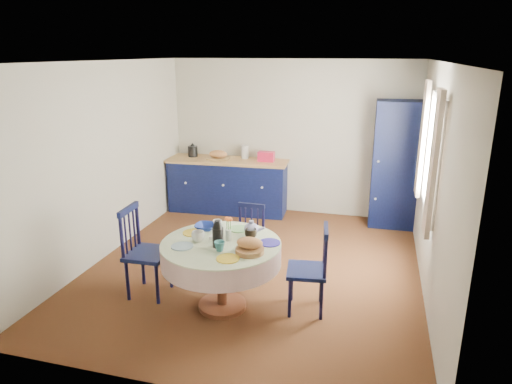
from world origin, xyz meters
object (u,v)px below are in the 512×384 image
chair_left (144,251)px  chair_right (311,269)px  dining_table (222,254)px  chair_far (249,238)px  pantry_cabinet (395,165)px  mug_a (198,236)px  mug_d (217,224)px  mug_c (251,234)px  mug_b (220,246)px  cobalt_bowl (206,227)px  kitchen_counter (228,184)px

chair_left → chair_right: size_ratio=1.09×
dining_table → chair_far: bearing=88.9°
chair_right → pantry_cabinet: bearing=155.5°
chair_left → pantry_cabinet: bearing=-44.8°
dining_table → chair_far: dining_table is taller
mug_a → chair_left: bearing=172.7°
chair_left → chair_right: chair_left is taller
mug_a → mug_d: size_ratio=1.32×
mug_d → dining_table: bearing=-63.8°
mug_c → mug_b: bearing=-118.1°
chair_left → cobalt_bowl: size_ratio=4.25×
dining_table → cobalt_bowl: 0.44m
chair_left → mug_b: bearing=-107.3°
mug_a → pantry_cabinet: bearing=56.7°
cobalt_bowl → kitchen_counter: bearing=103.6°
pantry_cabinet → chair_far: size_ratio=2.32×
mug_a → cobalt_bowl: 0.32m
chair_far → mug_d: bearing=-108.6°
mug_c → dining_table: bearing=-142.1°
mug_d → kitchen_counter: bearing=106.1°
chair_far → mug_c: size_ratio=6.49×
chair_right → mug_c: bearing=-97.6°
mug_a → mug_b: size_ratio=1.25×
mug_a → mug_d: 0.39m
kitchen_counter → chair_left: bearing=-93.2°
kitchen_counter → pantry_cabinet: size_ratio=1.06×
cobalt_bowl → dining_table: bearing=-46.0°
pantry_cabinet → mug_a: bearing=-125.0°
chair_left → cobalt_bowl: bearing=-72.4°
chair_far → mug_d: 0.69m
chair_left → mug_c: 1.22m
kitchen_counter → mug_c: kitchen_counter is taller
cobalt_bowl → chair_right: bearing=-5.0°
chair_right → mug_d: 1.13m
mug_c → cobalt_bowl: 0.55m
mug_d → mug_c: bearing=-21.7°
chair_right → kitchen_counter: bearing=-154.4°
dining_table → mug_d: dining_table is taller
chair_left → mug_d: (0.75, 0.30, 0.28)m
pantry_cabinet → cobalt_bowl: 3.37m
mug_b → kitchen_counter: bearing=107.2°
pantry_cabinet → mug_c: size_ratio=15.05×
chair_left → cobalt_bowl: 0.73m
kitchen_counter → chair_right: size_ratio=2.18×
kitchen_counter → cobalt_bowl: (0.64, -2.65, 0.31)m
chair_left → mug_d: bearing=-70.6°
kitchen_counter → chair_far: 2.25m
mug_d → cobalt_bowl: 0.13m
dining_table → mug_c: (0.25, 0.19, 0.17)m
mug_a → mug_d: bearing=79.7°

